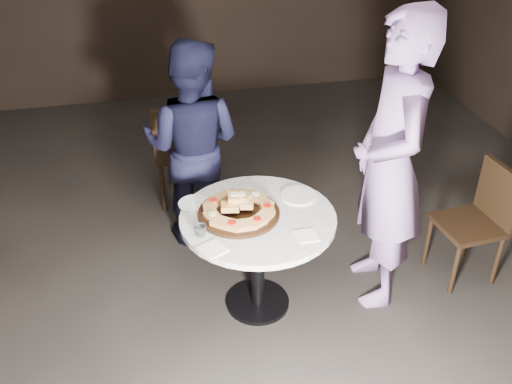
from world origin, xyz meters
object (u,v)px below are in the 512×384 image
at_px(focaccia_pile, 238,207).
at_px(chair_right, 481,215).
at_px(table, 258,233).
at_px(chair_far, 184,149).
at_px(water_glass, 201,231).
at_px(diner_teal, 390,166).
at_px(diner_navy, 192,145).
at_px(serving_board, 239,213).

height_order(focaccia_pile, chair_right, focaccia_pile).
height_order(table, chair_far, chair_far).
bearing_deg(water_glass, diner_teal, 5.25).
xyz_separation_m(table, diner_teal, (0.77, -0.01, 0.36)).
bearing_deg(chair_right, diner_teal, -93.81).
bearing_deg(chair_far, diner_navy, 107.34).
bearing_deg(chair_far, chair_right, 158.82).
height_order(water_glass, chair_far, chair_far).
bearing_deg(diner_teal, chair_right, 98.66).
bearing_deg(focaccia_pile, serving_board, -85.13).
bearing_deg(chair_far, water_glass, 101.63).
relative_size(focaccia_pile, chair_far, 0.49).
height_order(serving_board, focaccia_pile, focaccia_pile).
relative_size(serving_board, water_glass, 6.69).
bearing_deg(chair_right, serving_board, -95.72).
xyz_separation_m(table, chair_far, (-0.29, 1.24, -0.05)).
relative_size(focaccia_pile, chair_right, 0.53).
height_order(chair_far, diner_navy, diner_navy).
xyz_separation_m(focaccia_pile, diner_teal, (0.88, -0.05, 0.19)).
distance_m(table, focaccia_pile, 0.21).
bearing_deg(water_glass, focaccia_pile, 32.47).
height_order(serving_board, diner_teal, diner_teal).
distance_m(serving_board, diner_teal, 0.91).
relative_size(chair_far, diner_navy, 0.59).
distance_m(water_glass, chair_right, 1.83).
bearing_deg(diner_teal, focaccia_pile, -85.12).
distance_m(focaccia_pile, diner_teal, 0.90).
relative_size(chair_right, diner_navy, 0.54).
relative_size(serving_board, chair_right, 0.60).
bearing_deg(diner_navy, chair_right, 177.71).
relative_size(diner_navy, diner_teal, 0.81).
height_order(table, chair_right, chair_right).
bearing_deg(focaccia_pile, chair_far, 98.54).
bearing_deg(diner_navy, chair_far, -63.25).
height_order(focaccia_pile, diner_teal, diner_teal).
xyz_separation_m(chair_far, chair_right, (1.75, -1.24, -0.05)).
bearing_deg(table, focaccia_pile, 159.93).
xyz_separation_m(water_glass, diner_teal, (1.12, 0.10, 0.21)).
xyz_separation_m(focaccia_pile, chair_far, (-0.18, 1.20, -0.23)).
distance_m(chair_right, diner_navy, 1.94).
xyz_separation_m(serving_board, diner_navy, (-0.16, 0.80, 0.05)).
distance_m(table, serving_board, 0.18).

